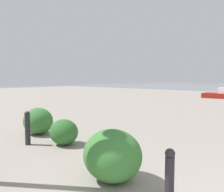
# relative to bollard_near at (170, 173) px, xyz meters

# --- Properties ---
(bollard_near) EXTENTS (0.13, 0.13, 0.67)m
(bollard_near) POSITION_rel_bollard_near_xyz_m (0.00, 0.00, 0.00)
(bollard_near) COLOR #232328
(bollard_near) RESTS_ON ground
(bollard_mid) EXTENTS (0.13, 0.13, 0.79)m
(bollard_mid) POSITION_rel_bollard_near_xyz_m (3.62, 0.01, 0.06)
(bollard_mid) COLOR #232328
(bollard_mid) RESTS_ON ground
(shrub_low) EXTENTS (0.93, 0.84, 0.79)m
(shrub_low) POSITION_rel_bollard_near_xyz_m (0.90, 0.09, 0.05)
(shrub_low) COLOR #387533
(shrub_low) RESTS_ON ground
(shrub_round) EXTENTS (0.87, 0.78, 0.74)m
(shrub_round) POSITION_rel_bollard_near_xyz_m (4.35, -0.69, 0.02)
(shrub_round) COLOR #387533
(shrub_round) RESTS_ON ground
(shrub_wide) EXTENTS (0.70, 0.63, 0.60)m
(shrub_wide) POSITION_rel_bollard_near_xyz_m (2.99, -0.56, -0.05)
(shrub_wide) COLOR #2D6628
(shrub_wide) RESTS_ON ground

